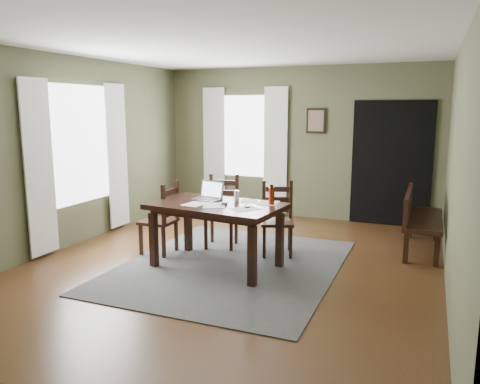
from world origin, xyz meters
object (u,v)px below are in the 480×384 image
at_px(chair_end, 162,219).
at_px(water_bottle, 272,195).
at_px(bench, 418,215).
at_px(laptop, 209,195).
at_px(dining_table, 216,212).
at_px(chair_back_right, 277,219).
at_px(chair_back_left, 222,212).

height_order(chair_end, water_bottle, water_bottle).
xyz_separation_m(chair_end, water_bottle, (1.56, 0.01, 0.44)).
relative_size(bench, laptop, 3.92).
xyz_separation_m(chair_end, laptop, (0.71, 0.01, 0.39)).
bearing_deg(dining_table, chair_back_right, 63.24).
bearing_deg(chair_end, water_bottle, 88.80).
relative_size(chair_back_right, water_bottle, 3.99).
bearing_deg(bench, chair_end, 114.89).
relative_size(dining_table, chair_back_right, 1.73).
height_order(chair_end, laptop, laptop).
relative_size(chair_end, chair_back_right, 1.00).
bearing_deg(bench, laptop, 120.59).
bearing_deg(laptop, chair_back_left, 109.51).
bearing_deg(laptop, chair_end, -169.16).
bearing_deg(water_bottle, chair_back_left, 145.97).
height_order(chair_back_left, water_bottle, water_bottle).
height_order(chair_back_left, bench, chair_back_left).
relative_size(bench, water_bottle, 6.08).
distance_m(dining_table, bench, 2.86).
height_order(dining_table, laptop, laptop).
distance_m(chair_back_left, chair_back_right, 0.84).
relative_size(chair_end, chair_back_left, 0.96).
bearing_deg(chair_end, chair_back_left, 135.83).
xyz_separation_m(dining_table, chair_end, (-0.91, 0.20, -0.23)).
bearing_deg(bench, chair_back_left, 107.79).
height_order(chair_back_right, water_bottle, water_bottle).
xyz_separation_m(dining_table, water_bottle, (0.64, 0.21, 0.21)).
bearing_deg(chair_end, laptop, 89.51).
height_order(chair_back_left, chair_back_right, chair_back_left).
distance_m(chair_end, bench, 3.53).
relative_size(dining_table, laptop, 4.43).
xyz_separation_m(chair_end, bench, (3.21, 1.49, 0.02)).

